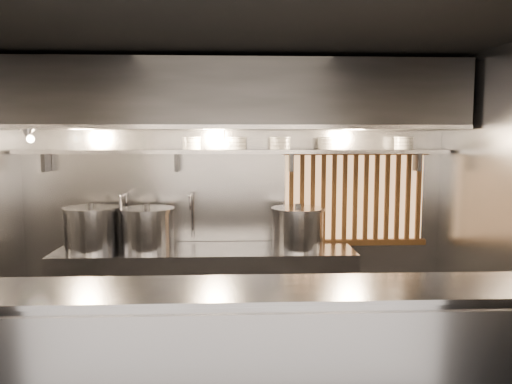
{
  "coord_description": "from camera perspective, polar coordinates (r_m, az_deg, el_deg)",
  "views": [
    {
      "loc": [
        -0.0,
        -3.85,
        2.02
      ],
      "look_at": [
        0.19,
        0.55,
        1.54
      ],
      "focal_mm": 35.0,
      "sensor_mm": 36.0,
      "label": 1
    }
  ],
  "objects": [
    {
      "name": "ceiling",
      "position": [
        3.93,
        -2.54,
        17.65
      ],
      "size": [
        4.5,
        4.5,
        0.0
      ],
      "primitive_type": "plane",
      "rotation": [
        3.14,
        0.0,
        0.0
      ],
      "color": "black",
      "rests_on": "wall_back"
    },
    {
      "name": "wall_back",
      "position": [
        5.39,
        -2.47,
        -0.42
      ],
      "size": [
        4.5,
        0.0,
        4.5
      ],
      "primitive_type": "plane",
      "rotation": [
        1.57,
        0.0,
        0.0
      ],
      "color": "gray",
      "rests_on": "floor"
    },
    {
      "name": "serving_counter",
      "position": [
        3.24,
        -2.35,
        -20.48
      ],
      "size": [
        4.5,
        0.56,
        1.13
      ],
      "color": "#939398",
      "rests_on": "floor"
    },
    {
      "name": "cooking_bench",
      "position": [
        5.23,
        -5.77,
        -11.3
      ],
      "size": [
        3.0,
        0.7,
        0.9
      ],
      "primitive_type": "cube",
      "color": "#939398",
      "rests_on": "floor"
    },
    {
      "name": "bowl_shelf",
      "position": [
        5.17,
        -2.49,
        4.64
      ],
      "size": [
        4.4,
        0.34,
        0.04
      ],
      "primitive_type": "cube",
      "color": "#939398",
      "rests_on": "wall_back"
    },
    {
      "name": "exhaust_hood",
      "position": [
        4.97,
        -2.52,
        10.86
      ],
      "size": [
        4.4,
        0.81,
        0.65
      ],
      "color": "#2D2D30",
      "rests_on": "ceiling"
    },
    {
      "name": "wood_screen",
      "position": [
        5.5,
        11.21,
        -0.61
      ],
      "size": [
        1.56,
        0.09,
        1.04
      ],
      "color": "#EBAA69",
      "rests_on": "wall_back"
    },
    {
      "name": "faucet_left",
      "position": [
        5.39,
        -14.79,
        -1.62
      ],
      "size": [
        0.04,
        0.3,
        0.5
      ],
      "color": "silver",
      "rests_on": "wall_back"
    },
    {
      "name": "faucet_right",
      "position": [
        5.28,
        -7.35,
        -1.61
      ],
      "size": [
        0.04,
        0.3,
        0.5
      ],
      "color": "silver",
      "rests_on": "wall_back"
    },
    {
      "name": "heat_lamp",
      "position": [
        5.07,
        -24.62,
        6.17
      ],
      "size": [
        0.25,
        0.35,
        0.2
      ],
      "color": "#939398",
      "rests_on": "exhaust_hood"
    },
    {
      "name": "pendant_bulb",
      "position": [
        5.05,
        -3.63,
        5.52
      ],
      "size": [
        0.09,
        0.09,
        0.19
      ],
      "color": "#2D2D30",
      "rests_on": "exhaust_hood"
    },
    {
      "name": "stock_pot_left",
      "position": [
        5.14,
        -12.29,
        -4.11
      ],
      "size": [
        0.58,
        0.58,
        0.46
      ],
      "rotation": [
        0.0,
        0.0,
        -0.08
      ],
      "color": "#939398",
      "rests_on": "cooking_bench"
    },
    {
      "name": "stock_pot_mid",
      "position": [
        5.27,
        -18.27,
        -3.96
      ],
      "size": [
        0.59,
        0.59,
        0.47
      ],
      "rotation": [
        0.0,
        0.0,
        0.05
      ],
      "color": "#939398",
      "rests_on": "cooking_bench"
    },
    {
      "name": "stock_pot_right",
      "position": [
        5.08,
        4.8,
        -4.12
      ],
      "size": [
        0.59,
        0.59,
        0.46
      ],
      "rotation": [
        0.0,
        0.0,
        -0.1
      ],
      "color": "#939398",
      "rests_on": "cooking_bench"
    },
    {
      "name": "bowl_stack_0",
      "position": [
        5.19,
        -7.36,
        5.55
      ],
      "size": [
        0.2,
        0.2,
        0.13
      ],
      "color": "white",
      "rests_on": "bowl_shelf"
    },
    {
      "name": "bowl_stack_1",
      "position": [
        5.17,
        -2.35,
        5.59
      ],
      "size": [
        0.24,
        0.24,
        0.13
      ],
      "color": "white",
      "rests_on": "bowl_shelf"
    },
    {
      "name": "bowl_stack_2",
      "position": [
        5.19,
        2.79,
        5.59
      ],
      "size": [
        0.23,
        0.23,
        0.13
      ],
      "color": "white",
      "rests_on": "bowl_shelf"
    },
    {
      "name": "bowl_stack_3",
      "position": [
        5.26,
        8.14,
        5.54
      ],
      "size": [
        0.21,
        0.21,
        0.13
      ],
      "color": "white",
      "rests_on": "bowl_shelf"
    },
    {
      "name": "bowl_stack_4",
      "position": [
        5.47,
        16.52,
        5.37
      ],
      "size": [
        0.21,
        0.21,
        0.13
      ],
      "color": "white",
      "rests_on": "bowl_shelf"
    }
  ]
}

